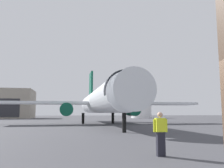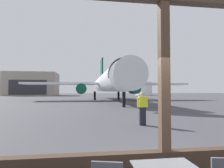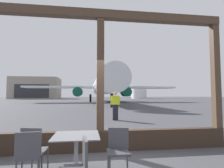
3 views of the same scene
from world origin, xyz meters
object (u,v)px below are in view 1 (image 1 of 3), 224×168
airplane (101,101)px  fuel_storage_tank (141,110)px  distant_hangar (2,104)px  ground_crew_worker (160,133)px

airplane → fuel_storage_tank: (19.41, 40.53, -0.76)m
distant_hangar → airplane: bearing=-61.0°
distant_hangar → fuel_storage_tank: bearing=-6.2°
ground_crew_worker → fuel_storage_tank: (20.67, 65.44, 1.81)m
ground_crew_worker → airplane: bearing=87.1°
airplane → fuel_storage_tank: size_ratio=5.22×
airplane → distant_hangar: airplane is taller
airplane → distant_hangar: bearing=119.0°
ground_crew_worker → fuel_storage_tank: size_ratio=0.26×
ground_crew_worker → distant_hangar: size_ratio=0.09×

